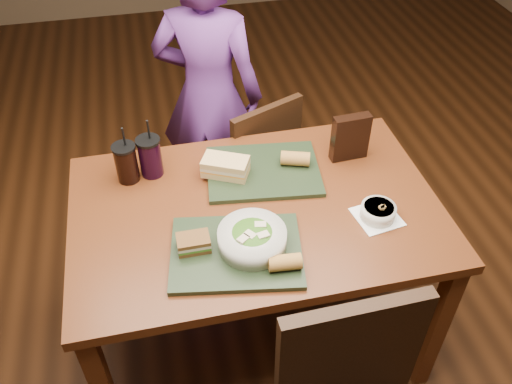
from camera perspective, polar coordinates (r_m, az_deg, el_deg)
ground at (r=2.49m, az=0.00°, el=-14.18°), size 6.00×6.00×0.00m
dining_table at (r=1.98m, az=0.00°, el=-3.46°), size 1.30×0.85×0.75m
chair_far at (r=2.56m, az=0.64°, el=3.04°), size 0.47×0.48×0.83m
diner at (r=2.59m, az=-4.97°, el=10.06°), size 0.61×0.51×1.41m
tray_near at (r=1.76m, az=-2.10°, el=-6.34°), size 0.47×0.39×0.02m
tray_far at (r=2.05m, az=0.78°, el=2.22°), size 0.46×0.37×0.02m
salad_bowl at (r=1.73m, az=-0.41°, el=-4.84°), size 0.22×0.22×0.07m
soup_bowl at (r=1.90m, az=12.73°, el=-2.03°), size 0.17×0.17×0.06m
sandwich_near at (r=1.75m, az=-6.60°, el=-5.35°), size 0.10×0.07×0.05m
sandwich_far at (r=2.01m, az=-3.23°, el=2.69°), size 0.19×0.16×0.07m
baguette_near at (r=1.68m, az=3.05°, el=-7.41°), size 0.11×0.06×0.05m
baguette_far at (r=2.06m, az=4.16°, el=3.53°), size 0.12×0.09×0.05m
cup_cola at (r=2.03m, az=-13.49°, el=3.01°), size 0.09×0.09×0.24m
cup_berry at (r=2.04m, az=-11.08°, el=3.69°), size 0.09×0.09×0.24m
chip_bag at (r=2.11m, az=9.88°, el=5.68°), size 0.15×0.05×0.19m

